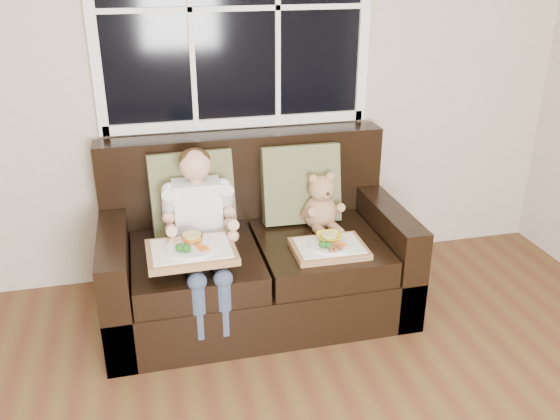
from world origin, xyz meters
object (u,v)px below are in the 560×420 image
object	(u,v)px
tray_left	(191,250)
tray_right	(329,246)
teddy_bear	(321,206)
loveseat	(254,257)
child	(200,219)

from	to	relation	value
tray_left	tray_right	size ratio (longest dim) A/B	1.12
teddy_bear	tray_right	distance (m)	0.32
tray_left	tray_right	bearing A→B (deg)	3.18
loveseat	tray_left	distance (m)	0.58
child	tray_left	world-z (taller)	child
loveseat	child	xyz separation A→B (m)	(-0.31, -0.12, 0.33)
loveseat	tray_left	xyz separation A→B (m)	(-0.38, -0.34, 0.27)
loveseat	tray_right	world-z (taller)	loveseat
loveseat	tray_left	world-z (taller)	loveseat
teddy_bear	tray_right	world-z (taller)	teddy_bear
child	tray_left	distance (m)	0.25
tray_right	loveseat	bearing A→B (deg)	142.12
teddy_bear	loveseat	bearing A→B (deg)	174.00
loveseat	tray_right	xyz separation A→B (m)	(0.36, -0.29, 0.17)
child	tray_left	xyz separation A→B (m)	(-0.07, -0.23, -0.06)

